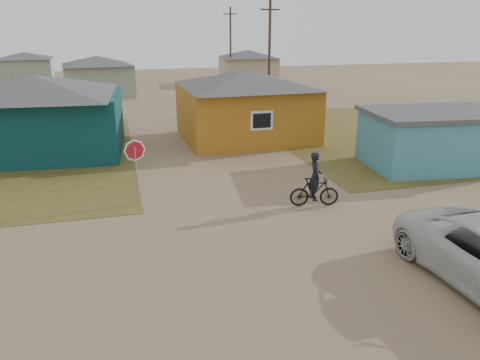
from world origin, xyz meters
name	(u,v)px	position (x,y,z in m)	size (l,w,h in m)	color
ground	(291,251)	(0.00, 0.00, 0.00)	(120.00, 120.00, 0.00)	#896F4F
grass_ne	(428,131)	(14.00, 13.00, 0.01)	(20.00, 18.00, 0.00)	brown
house_teal	(37,114)	(-8.50, 13.50, 2.05)	(8.93, 7.08, 4.00)	#093236
house_yellow	(246,104)	(2.50, 14.00, 2.00)	(7.72, 6.76, 3.90)	#B36C1B
shed_turquoise	(435,138)	(9.50, 6.50, 1.31)	(6.71, 4.93, 2.60)	teal
house_pale_west	(98,75)	(-6.00, 34.00, 1.86)	(7.04, 6.15, 3.60)	gray
house_beige_east	(248,66)	(10.00, 40.00, 1.86)	(6.95, 6.05, 3.60)	tan
house_pale_north	(26,67)	(-14.00, 46.00, 1.75)	(6.28, 5.81, 3.40)	gray
utility_pole_near	(269,56)	(6.50, 22.00, 4.14)	(1.40, 0.20, 8.00)	#413227
utility_pole_far	(231,46)	(7.50, 38.00, 4.14)	(1.40, 0.20, 8.00)	#413227
stop_sign	(135,157)	(-4.12, 5.02, 1.81)	(0.80, 0.15, 2.45)	gray
cyclist	(315,187)	(2.09, 3.19, 0.74)	(1.86, 0.85, 2.03)	black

